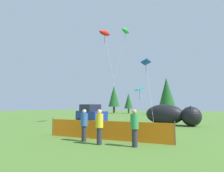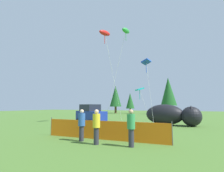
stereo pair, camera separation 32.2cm
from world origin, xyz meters
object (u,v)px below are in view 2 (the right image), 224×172
spectator_in_yellow_shirt (96,125)px  spectator_in_grey_shirt (82,124)px  kite_green_fish (126,31)px  parked_car (91,115)px  inflatable_cat (171,116)px  kite_teal_diamond (140,90)px  folding_chair (147,128)px  kite_blue_box (146,63)px  spectator_in_red_shirt (131,126)px  kite_red_lizard (105,33)px

spectator_in_yellow_shirt → spectator_in_grey_shirt: bearing=160.7°
kite_green_fish → spectator_in_grey_shirt: bearing=-84.7°
spectator_in_yellow_shirt → kite_green_fish: kite_green_fish is taller
parked_car → spectator_in_yellow_shirt: bearing=-29.4°
inflatable_cat → kite_teal_diamond: size_ratio=1.35×
folding_chair → kite_green_fish: (-4.21, 7.91, 11.14)m
parked_car → spectator_in_grey_shirt: bearing=-34.7°
kite_green_fish → kite_blue_box: (2.67, -0.52, -4.57)m
parked_car → folding_chair: size_ratio=4.83×
parked_car → kite_green_fish: (2.96, 3.60, 10.58)m
spectator_in_yellow_shirt → kite_green_fish: bearing=100.9°
spectator_in_red_shirt → spectator_in_grey_shirt: (-3.15, 0.24, -0.02)m
inflatable_cat → spectator_in_grey_shirt: (-4.15, -11.03, -0.01)m
kite_teal_diamond → inflatable_cat: bearing=-21.3°
folding_chair → spectator_in_red_shirt: size_ratio=0.47×
spectator_in_red_shirt → kite_green_fish: bearing=109.7°
kite_green_fish → kite_blue_box: 5.32m
kite_blue_box → kite_red_lizard: bearing=-157.1°
kite_red_lizard → kite_teal_diamond: (3.29, 3.40, -6.61)m
inflatable_cat → parked_car: bearing=-150.6°
spectator_in_red_shirt → spectator_in_grey_shirt: size_ratio=1.02×
spectator_in_yellow_shirt → kite_teal_diamond: bearing=93.7°
parked_car → kite_teal_diamond: size_ratio=0.98×
parked_car → inflatable_cat: bearing=49.2°
kite_teal_diamond → spectator_in_yellow_shirt: bearing=-86.3°
spectator_in_red_shirt → kite_blue_box: bearing=97.8°
folding_chair → kite_green_fish: 14.29m
kite_red_lizard → kite_green_fish: kite_green_fish is taller
inflatable_cat → spectator_in_yellow_shirt: 11.83m
spectator_in_yellow_shirt → spectator_in_grey_shirt: spectator_in_yellow_shirt is taller
spectator_in_grey_shirt → spectator_in_yellow_shirt: bearing=-19.3°
spectator_in_red_shirt → kite_green_fish: 16.40m
inflatable_cat → kite_green_fish: bearing=-176.8°
spectator_in_grey_shirt → kite_green_fish: 15.72m
spectator_in_yellow_shirt → spectator_in_grey_shirt: size_ratio=1.01×
inflatable_cat → kite_red_lizard: bearing=-156.1°
kite_teal_diamond → kite_blue_box: size_ratio=0.58×
spectator_in_grey_shirt → kite_red_lizard: size_ratio=0.17×
folding_chair → spectator_in_yellow_shirt: (-1.92, -4.04, 0.50)m
inflatable_cat → spectator_in_yellow_shirt: (-2.92, -11.46, 0.00)m
kite_red_lizard → parked_car: bearing=-133.7°
folding_chair → kite_teal_diamond: (-2.76, 8.89, 3.57)m
folding_chair → kite_blue_box: kite_blue_box is taller
inflatable_cat → kite_blue_box: kite_blue_box is taller
kite_green_fish → kite_blue_box: kite_green_fish is taller
folding_chair → inflatable_cat: inflatable_cat is taller
spectator_in_grey_shirt → kite_green_fish: bearing=95.3°
kite_red_lizard → kite_teal_diamond: size_ratio=2.56×
kite_green_fish → kite_blue_box: size_ratio=1.62×
parked_car → kite_blue_box: kite_blue_box is taller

